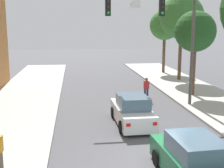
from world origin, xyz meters
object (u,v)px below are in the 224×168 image
(car_following_green, at_px, (194,162))
(pedestrian_crossing_road, at_px, (146,88))
(traffic_signal_mast, at_px, (163,23))
(street_tree_third, at_px, (182,17))
(street_tree_farthest, at_px, (165,25))
(car_lead_white, at_px, (132,111))
(street_tree_second, at_px, (195,32))

(car_following_green, bearing_deg, pedestrian_crossing_road, 84.17)
(traffic_signal_mast, height_order, car_following_green, traffic_signal_mast)
(street_tree_third, distance_m, street_tree_farthest, 4.79)
(car_lead_white, distance_m, street_tree_third, 15.13)
(car_following_green, height_order, pedestrian_crossing_road, pedestrian_crossing_road)
(street_tree_second, distance_m, street_tree_third, 6.60)
(car_lead_white, relative_size, street_tree_second, 0.69)
(car_following_green, xyz_separation_m, street_tree_second, (4.91, 12.14, 4.07))
(traffic_signal_mast, xyz_separation_m, street_tree_second, (3.28, 2.72, -0.57))
(traffic_signal_mast, height_order, car_lead_white, traffic_signal_mast)
(street_tree_second, bearing_deg, traffic_signal_mast, -140.35)
(street_tree_second, height_order, street_tree_third, street_tree_third)
(street_tree_second, bearing_deg, pedestrian_crossing_road, -167.77)
(car_following_green, relative_size, street_tree_farthest, 0.63)
(traffic_signal_mast, height_order, street_tree_third, street_tree_third)
(traffic_signal_mast, bearing_deg, street_tree_second, 39.65)
(car_lead_white, bearing_deg, street_tree_third, 60.19)
(pedestrian_crossing_road, xyz_separation_m, street_tree_farthest, (4.89, 11.90, 4.42))
(traffic_signal_mast, bearing_deg, street_tree_third, 63.40)
(car_lead_white, bearing_deg, car_following_green, -82.03)
(car_following_green, relative_size, pedestrian_crossing_road, 2.63)
(car_following_green, distance_m, street_tree_farthest, 24.45)
(car_following_green, bearing_deg, traffic_signal_mast, 80.22)
(street_tree_second, relative_size, street_tree_third, 0.77)
(car_following_green, bearing_deg, street_tree_farthest, 75.42)
(car_following_green, xyz_separation_m, pedestrian_crossing_road, (1.16, 11.33, 0.19))
(car_following_green, height_order, street_tree_second, street_tree_second)
(car_lead_white, xyz_separation_m, car_following_green, (0.87, -6.22, 0.00))
(car_following_green, relative_size, street_tree_second, 0.70)
(car_lead_white, bearing_deg, traffic_signal_mast, 52.13)
(traffic_signal_mast, xyz_separation_m, pedestrian_crossing_road, (-0.47, 1.91, -4.45))
(traffic_signal_mast, bearing_deg, car_lead_white, -127.87)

